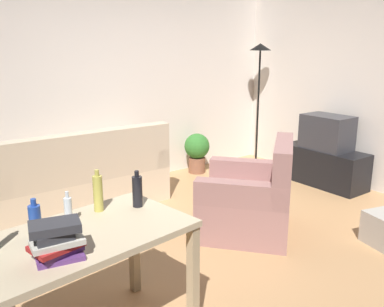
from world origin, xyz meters
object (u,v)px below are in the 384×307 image
at_px(torchiere_lamp, 259,71).
at_px(bottle_clear, 68,210).
at_px(potted_plant, 197,150).
at_px(book_stack, 57,241).
at_px(desk, 85,250).
at_px(bottle_dark, 137,191).
at_px(couch, 81,182).
at_px(tv, 327,132).
at_px(tv_stand, 324,167).
at_px(armchair, 251,200).
at_px(bottle_blue, 35,221).
at_px(bottle_squat, 98,193).

xyz_separation_m(torchiere_lamp, bottle_clear, (-3.74, -2.15, -0.57)).
height_order(potted_plant, bottle_clear, bottle_clear).
distance_m(bottle_clear, book_stack, 0.43).
bearing_deg(desk, bottle_dark, 12.84).
distance_m(couch, tv, 3.12).
bearing_deg(desk, tv, 8.32).
xyz_separation_m(tv_stand, bottle_clear, (-3.74, -0.90, 0.60)).
bearing_deg(book_stack, armchair, 20.89).
xyz_separation_m(tv, armchair, (-1.78, -0.46, -0.38)).
relative_size(couch, bottle_blue, 8.19).
bearing_deg(tv, tv_stand, 90.00).
bearing_deg(book_stack, couch, 66.22).
bearing_deg(tv_stand, potted_plant, 35.98).
relative_size(tv_stand, bottle_squat, 4.03).
xyz_separation_m(tv, bottle_squat, (-3.51, -0.82, 0.18)).
xyz_separation_m(bottle_clear, bottle_dark, (0.46, -0.01, 0.02)).
bearing_deg(bottle_squat, torchiere_lamp, 30.51).
height_order(potted_plant, bottle_blue, bottle_blue).
bearing_deg(bottle_blue, tv, 14.05).
height_order(torchiere_lamp, armchair, torchiere_lamp).
distance_m(couch, armchair, 1.91).
xyz_separation_m(tv_stand, book_stack, (-3.93, -1.28, 0.62)).
xyz_separation_m(torchiere_lamp, bottle_dark, (-3.27, -2.15, -0.55)).
bearing_deg(bottle_blue, couch, 62.98).
height_order(tv, potted_plant, tv).
distance_m(tv_stand, armchair, 1.84).
height_order(bottle_blue, bottle_dark, bottle_dark).
bearing_deg(couch, tv_stand, 159.12).
height_order(bottle_squat, book_stack, bottle_squat).
bearing_deg(bottle_blue, bottle_squat, 20.58).
relative_size(armchair, bottle_blue, 5.31).
bearing_deg(bottle_dark, tv, 15.47).
bearing_deg(bottle_clear, armchair, 12.73).
height_order(tv_stand, desk, desk).
relative_size(couch, book_stack, 7.03).
xyz_separation_m(tv, bottle_blue, (-3.95, -0.99, 0.16)).
xyz_separation_m(bottle_blue, bottle_dark, (0.68, 0.08, 0.01)).
height_order(potted_plant, bottle_squat, bottle_squat).
bearing_deg(bottle_squat, bottle_clear, -161.17).
bearing_deg(tv_stand, bottle_dark, 105.49).
distance_m(tv, book_stack, 4.14).
bearing_deg(bottle_clear, tv, 13.55).
height_order(armchair, bottle_blue, bottle_blue).
height_order(potted_plant, book_stack, book_stack).
relative_size(tv_stand, potted_plant, 1.93).
height_order(couch, tv_stand, couch).
bearing_deg(bottle_squat, tv_stand, 13.22).
xyz_separation_m(couch, book_stack, (-1.05, -2.38, 0.55)).
height_order(bottle_clear, bottle_dark, bottle_dark).
bearing_deg(bottle_blue, desk, -19.18).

